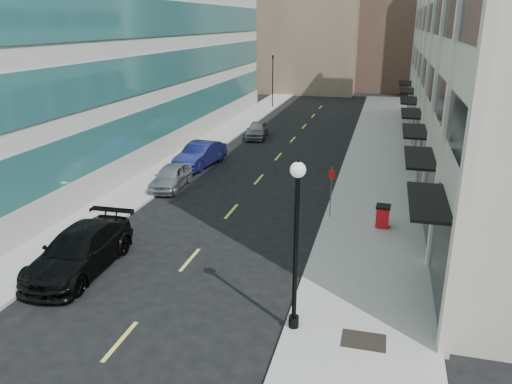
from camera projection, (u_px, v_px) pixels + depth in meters
The scene contains 17 objects.
ground at pixel (85, 382), 14.24m from camera, with size 160.00×160.00×0.00m, color black.
sidewalk_right at pixel (376, 187), 30.73m from camera, with size 5.00×80.00×0.15m, color #9A968C.
sidewalk_left at pixel (167, 171), 34.08m from camera, with size 3.00×80.00×0.15m, color #9A968C.
building_left at pixel (86, 19), 39.54m from camera, with size 16.14×46.00×20.00m.
skyline_tan_far at pixel (264, 14), 85.43m from camera, with size 12.00×14.00×22.00m, color #8A725A.
skyline_stone at pixel (473, 20), 67.09m from camera, with size 10.00×14.00×20.00m, color #B4A998.
grate_far at pixel (364, 340), 15.85m from camera, with size 1.40×1.00×0.01m, color black.
road_centerline at pixel (246, 194), 29.80m from camera, with size 0.15×68.20×0.01m.
traffic_signal at pixel (273, 59), 57.64m from camera, with size 0.66×0.66×6.98m.
car_black_pickup at pixel (80, 251), 20.41m from camera, with size 2.44×6.01×1.74m, color black.
car_silver_sedan at pixel (171, 177), 30.66m from camera, with size 1.71×4.26×1.45m, color gray.
car_blue_sedan at pixel (200, 155), 35.24m from camera, with size 1.79×5.14×1.69m, color #131749.
car_grey_sedan at pixel (257, 130), 43.95m from camera, with size 1.69×4.20×1.43m, color gray.
trash_bin at pixel (383, 215), 24.46m from camera, with size 0.73×0.80×1.12m.
lamppost at pixel (296, 232), 15.48m from camera, with size 0.48×0.48×5.81m.
sign_post at pixel (331, 185), 25.34m from camera, with size 0.31×0.12×2.71m.
urn_planter at pixel (414, 188), 28.82m from camera, with size 0.60×0.60×0.84m.
Camera 1 is at (7.70, -10.09, 9.76)m, focal length 35.00 mm.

